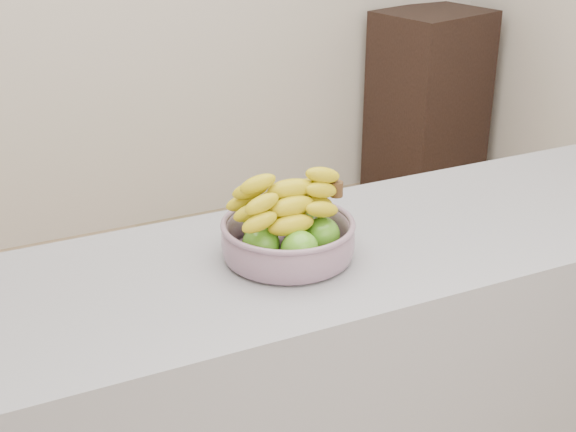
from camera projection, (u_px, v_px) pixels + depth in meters
name	position (u px, v px, depth m)	size (l,w,h in m)	color
counter	(359.00, 397.00, 2.06)	(2.00, 0.60, 0.90)	gray
cabinet	(428.00, 103.00, 4.33)	(0.55, 0.44, 0.99)	black
fruit_bowl	(288.00, 233.00, 1.77)	(0.30, 0.30, 0.19)	#8996A5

